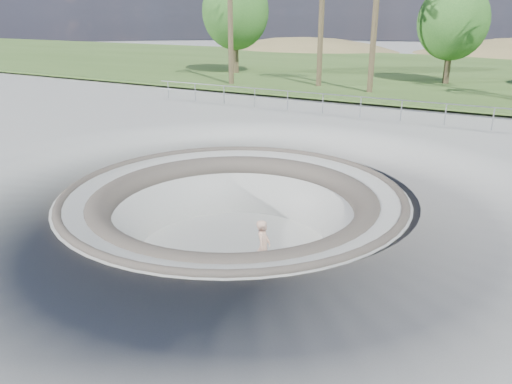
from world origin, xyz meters
TOP-DOWN VIEW (x-y plane):
  - ground at (0.00, 0.00)m, footprint 180.00×180.00m
  - skate_bowl at (0.00, 0.00)m, footprint 14.00×14.00m
  - grass_strip at (0.00, 34.00)m, footprint 180.00×36.00m
  - distant_hills at (3.78, 57.17)m, footprint 103.20×45.00m
  - safety_railing at (0.00, 12.00)m, footprint 25.00×0.06m
  - skateboard at (1.61, -1.10)m, footprint 0.80×0.41m
  - skater at (1.61, -1.10)m, footprint 0.52×0.67m
  - bushy_tree_left at (-14.87, 24.61)m, footprint 5.52×5.02m
  - bushy_tree_mid at (1.65, 26.28)m, footprint 4.79×4.36m

SIDE VIEW (x-z plane):
  - distant_hills at x=3.78m, z-range -21.32..7.28m
  - skateboard at x=1.61m, z-range -1.88..-1.80m
  - skate_bowl at x=0.00m, z-range -3.88..0.22m
  - skater at x=1.61m, z-range -1.82..-0.19m
  - ground at x=0.00m, z-range 0.00..0.00m
  - grass_strip at x=0.00m, z-range 0.16..0.28m
  - safety_railing at x=0.00m, z-range 0.18..1.20m
  - bushy_tree_mid at x=1.65m, z-range 1.00..7.91m
  - bushy_tree_left at x=-14.87m, z-range 1.13..9.10m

